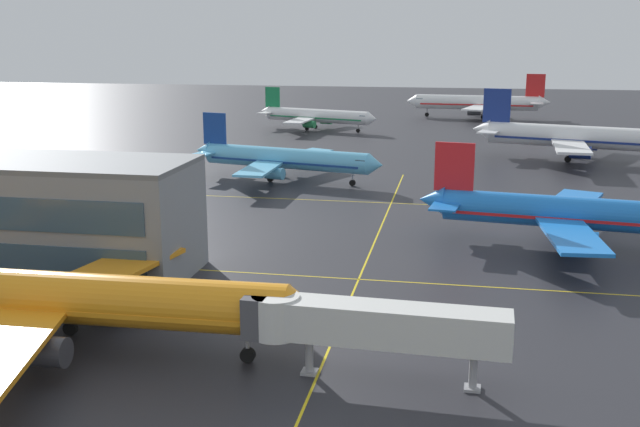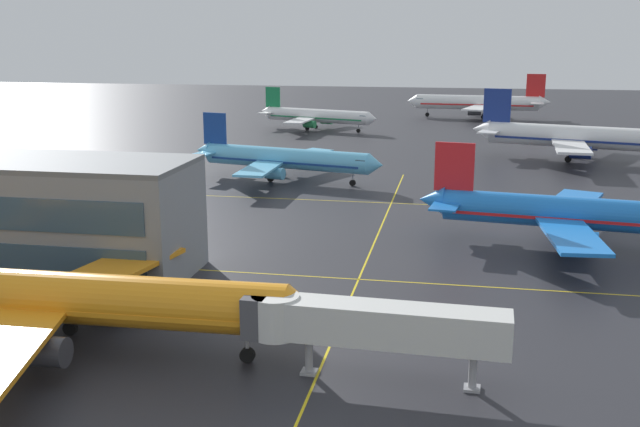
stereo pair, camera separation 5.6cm
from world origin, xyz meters
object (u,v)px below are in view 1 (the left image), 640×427
Objects in this scene: airliner_far_left_stand at (580,137)px; airliner_front_gate at (68,299)px; airliner_distant_taxiway at (478,103)px; jet_bridge at (355,323)px; airliner_second_row at (576,214)px; airliner_far_right_stand at (316,116)px; airliner_third_row at (284,158)px.

airliner_front_gate is at bearing -117.37° from airliner_far_left_stand.
jet_bridge is at bearing -93.82° from airliner_distant_taxiway.
airliner_distant_taxiway is at bearing 93.56° from airliner_second_row.
airliner_far_left_stand is 1.29× the size of airliner_far_right_stand.
airliner_distant_taxiway reaches higher than airliner_second_row.
airliner_distant_taxiway is (32.58, 99.96, 0.69)m from airliner_third_row.
airliner_far_left_stand is at bearing -32.42° from airliner_far_right_stand.
airliner_far_right_stand is 52.95m from airliner_distant_taxiway.
airliner_far_left_stand is (50.18, 96.92, 0.34)m from airliner_front_gate.
airliner_distant_taxiway is at bearing 86.18° from jet_bridge.
jet_bridge is at bearing -2.12° from airliner_front_gate.
airliner_second_row is 41.81m from jet_bridge.
airliner_far_right_stand is at bearing -138.85° from airliner_distant_taxiway.
airliner_far_left_stand is (9.12, 60.73, 0.61)m from airliner_second_row.
airliner_distant_taxiway is (32.85, 168.08, 0.18)m from airliner_front_gate.
airliner_far_right_stand is at bearing 102.04° from jet_bridge.
airliner_far_left_stand is 67.75m from airliner_far_right_stand.
airliner_second_row is at bearing 41.39° from airliner_front_gate.
jet_bridge is at bearing -72.83° from airliner_third_row.
airliner_far_left_stand reaches higher than airliner_distant_taxiway.
airliner_distant_taxiway is 169.25m from jet_bridge.
airliner_third_row is 1.04× the size of airliner_far_right_stand.
airliner_second_row is 132.15m from airliner_distant_taxiway.
jet_bridge is at bearing -77.96° from airliner_far_right_stand.
airliner_front_gate is at bearing -101.06° from airliner_distant_taxiway.
airliner_second_row is 0.87× the size of airliner_far_left_stand.
airliner_distant_taxiway is at bearing 78.94° from airliner_front_gate.
airliner_front_gate is 1.15× the size of airliner_third_row.
airliner_distant_taxiway reaches higher than jet_bridge.
airliner_second_row is at bearing -98.54° from airliner_far_left_stand.
airliner_far_left_stand reaches higher than airliner_third_row.
airliner_far_right_stand is (-48.07, 97.05, -0.34)m from airliner_second_row.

